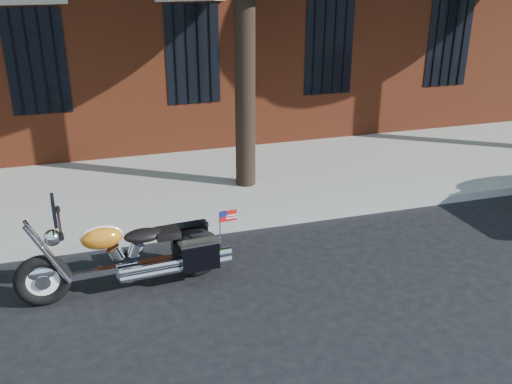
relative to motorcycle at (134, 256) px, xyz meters
name	(u,v)px	position (x,y,z in m)	size (l,w,h in m)	color
ground	(268,271)	(1.80, -0.09, -0.48)	(120.00, 120.00, 0.00)	black
curb	(241,225)	(1.80, 1.29, -0.40)	(40.00, 0.16, 0.15)	gray
sidewalk	(215,183)	(1.80, 3.17, -0.40)	(40.00, 3.60, 0.15)	gray
motorcycle	(134,256)	(0.00, 0.00, 0.00)	(2.82, 0.89, 1.41)	black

